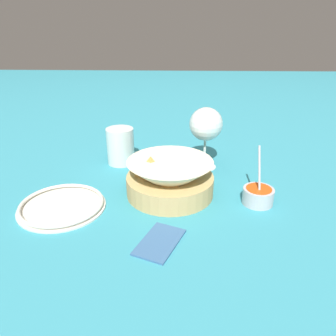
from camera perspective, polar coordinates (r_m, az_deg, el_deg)
ground_plane at (r=0.80m, az=1.31°, el=-4.49°), size 4.00×4.00×0.00m
food_basket at (r=0.78m, az=-0.06°, el=-1.92°), size 0.21×0.21×0.10m
sauce_cup at (r=0.78m, az=15.07°, el=-4.54°), size 0.08×0.07×0.13m
wine_glass at (r=0.90m, az=6.31°, el=7.33°), size 0.09×0.09×0.17m
beer_mug at (r=0.96m, az=-8.52°, el=3.64°), size 0.12×0.08×0.10m
side_plate at (r=0.78m, az=-18.34°, el=-6.18°), size 0.19×0.19×0.01m
napkin at (r=0.64m, az=-1.91°, el=-12.59°), size 0.13×0.10×0.01m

